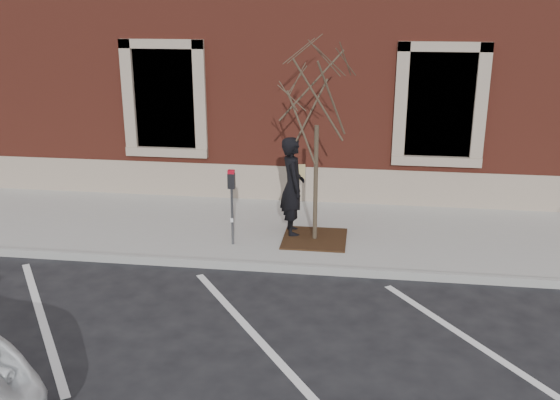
# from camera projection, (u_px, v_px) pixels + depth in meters

# --- Properties ---
(ground) EXTENTS (120.00, 120.00, 0.00)m
(ground) POSITION_uv_depth(u_px,v_px,m) (275.00, 270.00, 10.94)
(ground) COLOR #28282B
(ground) RESTS_ON ground
(sidewalk_near) EXTENTS (40.00, 3.50, 0.15)m
(sidewalk_near) POSITION_uv_depth(u_px,v_px,m) (288.00, 231.00, 12.56)
(sidewalk_near) COLOR #ACA9A1
(sidewalk_near) RESTS_ON ground
(curb_near) EXTENTS (40.00, 0.12, 0.15)m
(curb_near) POSITION_uv_depth(u_px,v_px,m) (275.00, 267.00, 10.87)
(curb_near) COLOR #9E9E99
(curb_near) RESTS_ON ground
(parking_stripes) EXTENTS (28.00, 4.40, 0.01)m
(parking_stripes) POSITION_uv_depth(u_px,v_px,m) (253.00, 333.00, 8.87)
(parking_stripes) COLOR silver
(parking_stripes) RESTS_ON ground
(building_civic) EXTENTS (40.00, 8.62, 8.00)m
(building_civic) POSITION_uv_depth(u_px,v_px,m) (316.00, 19.00, 16.99)
(building_civic) COLOR maroon
(building_civic) RESTS_ON ground
(man) EXTENTS (0.64, 0.80, 1.93)m
(man) POSITION_uv_depth(u_px,v_px,m) (293.00, 186.00, 11.92)
(man) COLOR black
(man) RESTS_ON sidewalk_near
(parking_meter) EXTENTS (0.13, 0.10, 1.44)m
(parking_meter) POSITION_uv_depth(u_px,v_px,m) (232.00, 193.00, 11.39)
(parking_meter) COLOR #595B60
(parking_meter) RESTS_ON sidewalk_near
(tree_grate) EXTENTS (1.20, 1.20, 0.03)m
(tree_grate) POSITION_uv_depth(u_px,v_px,m) (315.00, 239.00, 11.91)
(tree_grate) COLOR #3D2613
(tree_grate) RESTS_ON sidewalk_near
(sapling) EXTENTS (2.41, 2.41, 4.02)m
(sapling) POSITION_uv_depth(u_px,v_px,m) (317.00, 92.00, 11.04)
(sapling) COLOR #493A2C
(sapling) RESTS_ON sidewalk_near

